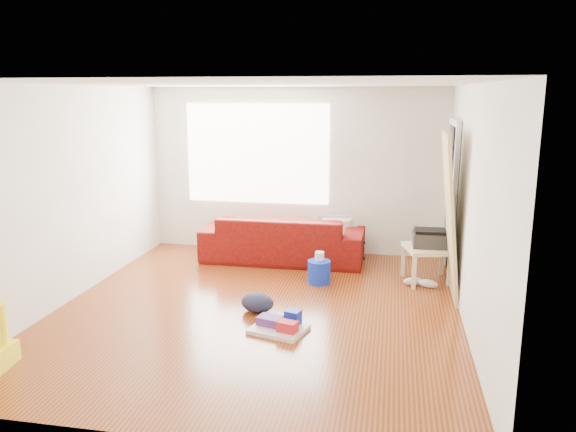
% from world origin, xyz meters
% --- Properties ---
extents(room, '(4.51, 5.01, 2.51)m').
position_xyz_m(room, '(0.07, 0.15, 1.25)').
color(room, '#57270A').
rests_on(room, ground).
extents(sofa, '(2.34, 0.91, 0.68)m').
position_xyz_m(sofa, '(-0.09, 1.95, 0.00)').
color(sofa, '#4D0106').
rests_on(sofa, ground).
extents(tv_stand, '(0.86, 0.63, 0.29)m').
position_xyz_m(tv_stand, '(0.67, 2.22, 0.15)').
color(tv_stand, black).
rests_on(tv_stand, ground).
extents(tv, '(0.59, 0.08, 0.34)m').
position_xyz_m(tv, '(0.67, 2.22, 0.46)').
color(tv, black).
rests_on(tv, tv_stand).
extents(side_table, '(0.71, 0.71, 0.48)m').
position_xyz_m(side_table, '(1.95, 1.33, 0.40)').
color(side_table, beige).
rests_on(side_table, ground).
extents(printer, '(0.44, 0.35, 0.23)m').
position_xyz_m(printer, '(1.95, 1.33, 0.59)').
color(printer, '#272727').
rests_on(printer, side_table).
extents(bucket, '(0.38, 0.38, 0.30)m').
position_xyz_m(bucket, '(0.56, 1.03, 0.00)').
color(bucket, '#0F2CBD').
rests_on(bucket, ground).
extents(toilet_paper, '(0.12, 0.12, 0.11)m').
position_xyz_m(toilet_paper, '(0.56, 1.06, 0.20)').
color(toilet_paper, silver).
rests_on(toilet_paper, bucket).
extents(cleaning_tray, '(0.64, 0.56, 0.19)m').
position_xyz_m(cleaning_tray, '(0.37, -0.53, 0.06)').
color(cleaning_tray, silver).
rests_on(cleaning_tray, ground).
extents(backpack, '(0.47, 0.42, 0.21)m').
position_xyz_m(backpack, '(0.01, -0.06, 0.00)').
color(backpack, black).
rests_on(backpack, ground).
extents(sneakers, '(0.46, 0.24, 0.10)m').
position_xyz_m(sneakers, '(1.85, 1.14, 0.05)').
color(sneakers, silver).
rests_on(sneakers, ground).
extents(door_panel, '(0.25, 0.79, 1.98)m').
position_xyz_m(door_panel, '(2.13, 0.83, 0.00)').
color(door_panel, tan).
rests_on(door_panel, ground).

